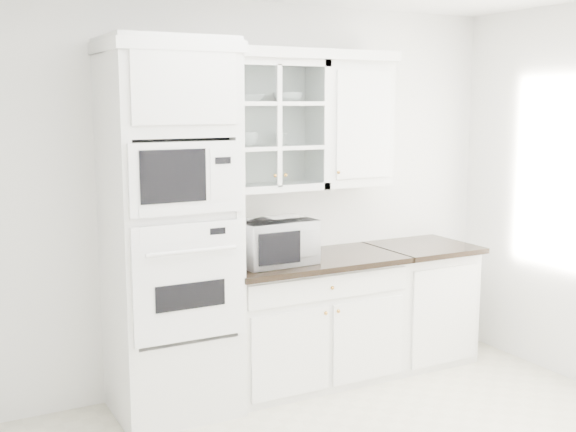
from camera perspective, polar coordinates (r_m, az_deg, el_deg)
room_shell at (r=4.01m, az=5.47°, el=5.67°), size 4.00×3.50×2.70m
oven_column at (r=4.63m, az=-9.27°, el=-1.19°), size 0.76×0.68×2.40m
base_cabinet_run at (r=5.25m, az=1.63°, el=-8.16°), size 1.32×0.67×0.92m
extra_base_cabinet at (r=5.79m, az=10.33°, el=-6.66°), size 0.72×0.67×0.92m
upper_cabinet_glass at (r=5.02m, az=-1.57°, el=7.17°), size 0.80×0.33×0.90m
upper_cabinet_solid at (r=5.36m, az=4.95°, el=7.25°), size 0.55×0.33×0.90m
crown_molding at (r=4.96m, az=-2.58°, el=12.74°), size 2.14×0.38×0.07m
countertop_microwave at (r=4.92m, az=-1.16°, el=-2.01°), size 0.54×0.46×0.30m
bowl_a at (r=4.96m, az=-3.25°, el=9.28°), size 0.24×0.24×0.05m
bowl_b at (r=5.09m, az=-0.04°, el=9.37°), size 0.26×0.26×0.07m
cup_a at (r=4.95m, az=-3.14°, el=6.07°), size 0.15×0.15×0.10m
cup_b at (r=5.09m, az=-0.57°, el=6.10°), size 0.11×0.11×0.09m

